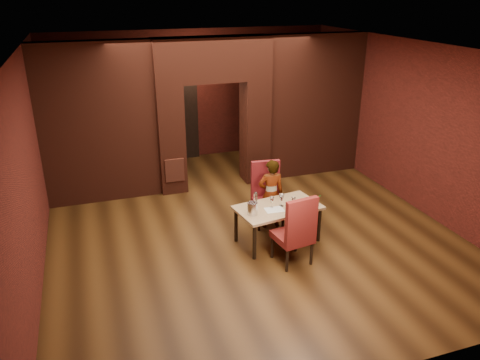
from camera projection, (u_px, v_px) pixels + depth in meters
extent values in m
plane|color=#492C12|center=(244.00, 223.00, 8.82)|extent=(8.00, 8.00, 0.00)
cube|color=silver|center=(244.00, 48.00, 7.59)|extent=(7.00, 8.00, 0.04)
cube|color=maroon|center=(192.00, 95.00, 11.70)|extent=(7.00, 0.04, 3.20)
cube|color=maroon|center=(374.00, 258.00, 4.70)|extent=(7.00, 0.04, 3.20)
cube|color=maroon|center=(29.00, 164.00, 7.17)|extent=(0.04, 8.00, 3.20)
cube|color=maroon|center=(411.00, 124.00, 9.24)|extent=(0.04, 8.00, 3.20)
cube|color=maroon|center=(170.00, 139.00, 9.84)|extent=(0.55, 0.55, 2.30)
cube|color=maroon|center=(255.00, 131.00, 10.41)|extent=(0.55, 0.55, 2.30)
cube|color=maroon|center=(212.00, 59.00, 9.51)|extent=(2.45, 0.55, 0.90)
cube|color=maroon|center=(99.00, 124.00, 9.25)|extent=(2.28, 0.35, 3.20)
cube|color=maroon|center=(313.00, 106.00, 10.65)|extent=(2.28, 0.35, 3.20)
cube|color=#AC4B32|center=(175.00, 170.00, 9.82)|extent=(0.40, 0.03, 0.50)
cube|color=black|center=(178.00, 119.00, 11.74)|extent=(0.90, 0.08, 2.10)
cube|color=black|center=(178.00, 119.00, 11.71)|extent=(1.02, 0.04, 2.22)
cube|color=tan|center=(278.00, 224.00, 8.07)|extent=(1.53, 1.01, 0.67)
cube|color=maroon|center=(268.00, 195.00, 8.56)|extent=(0.59, 0.59, 1.18)
cube|color=maroon|center=(293.00, 228.00, 7.37)|extent=(0.61, 0.61, 1.19)
imported|color=silver|center=(271.00, 194.00, 8.45)|extent=(0.51, 0.36, 1.31)
cube|color=white|center=(274.00, 210.00, 7.82)|extent=(0.32, 0.24, 0.00)
cylinder|color=silver|center=(252.00, 209.00, 7.63)|extent=(0.17, 0.17, 0.21)
cylinder|color=silver|center=(256.00, 199.00, 7.90)|extent=(0.06, 0.06, 0.27)
imported|color=#2D601C|center=(310.00, 205.00, 9.06)|extent=(0.48, 0.46, 0.41)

